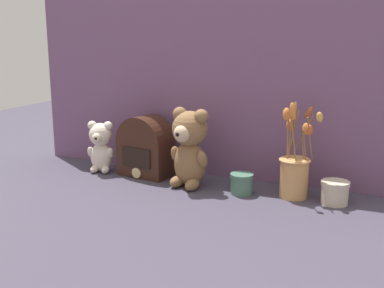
{
  "coord_description": "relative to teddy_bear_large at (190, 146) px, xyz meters",
  "views": [
    {
      "loc": [
        0.7,
        -1.56,
        0.56
      ],
      "look_at": [
        0.0,
        0.02,
        0.16
      ],
      "focal_mm": 45.0,
      "sensor_mm": 36.0,
      "label": 1
    }
  ],
  "objects": [
    {
      "name": "teddy_bear_large",
      "position": [
        0.0,
        0.0,
        0.0
      ],
      "size": [
        0.16,
        0.15,
        0.29
      ],
      "color": "olive",
      "rests_on": "ground"
    },
    {
      "name": "decorative_tin_tall",
      "position": [
        0.2,
        0.0,
        -0.12
      ],
      "size": [
        0.08,
        0.08,
        0.07
      ],
      "color": "#47705B",
      "rests_on": "ground"
    },
    {
      "name": "ground_plane",
      "position": [
        -0.0,
        0.01,
        -0.15
      ],
      "size": [
        4.0,
        4.0,
        0.0
      ],
      "primitive_type": "plane",
      "color": "#3D3847"
    },
    {
      "name": "decorative_tin_short",
      "position": [
        0.52,
        0.03,
        -0.11
      ],
      "size": [
        0.09,
        0.09,
        0.08
      ],
      "color": "beige",
      "rests_on": "ground"
    },
    {
      "name": "teddy_bear_medium",
      "position": [
        -0.41,
        0.03,
        -0.04
      ],
      "size": [
        0.12,
        0.11,
        0.21
      ],
      "color": "beige",
      "rests_on": "ground"
    },
    {
      "name": "backdrop_wall",
      "position": [
        -0.0,
        0.18,
        0.21
      ],
      "size": [
        1.52,
        0.02,
        0.73
      ],
      "color": "#704C70",
      "rests_on": "ground"
    },
    {
      "name": "flower_vase",
      "position": [
        0.38,
        0.04,
        -0.05
      ],
      "size": [
        0.14,
        0.16,
        0.34
      ],
      "color": "tan",
      "rests_on": "ground"
    },
    {
      "name": "vintage_radio",
      "position": [
        -0.22,
        0.06,
        -0.04
      ],
      "size": [
        0.22,
        0.14,
        0.24
      ],
      "color": "#381E14",
      "rests_on": "ground"
    }
  ]
}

